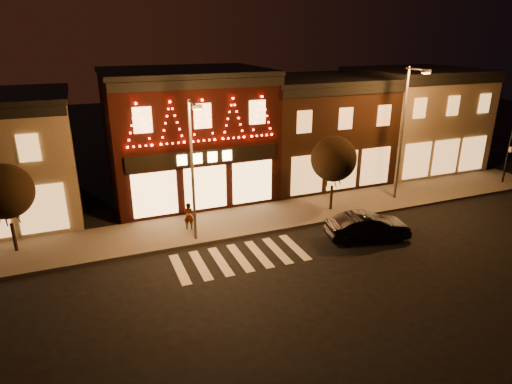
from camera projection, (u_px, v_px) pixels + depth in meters
ground at (273, 301)px, 18.07m from camera, size 120.00×120.00×0.00m
sidewalk_far at (249, 220)px, 25.72m from camera, size 44.00×4.00×0.15m
building_pulp at (187, 134)px, 28.83m from camera, size 10.20×8.34×8.30m
building_right_a at (314, 129)px, 32.32m from camera, size 9.20×8.28×7.50m
building_right_b at (412, 118)px, 35.44m from camera, size 9.20×8.28×7.80m
streetlamp_mid at (193, 162)px, 21.58m from camera, size 0.46×1.66×7.29m
streetlamp_right at (405, 124)px, 27.19m from camera, size 0.56×1.92×8.38m
tree_left at (5, 192)px, 20.90m from camera, size 2.68×2.68×4.48m
tree_right at (334, 159)px, 26.07m from camera, size 2.74×2.74×4.58m
dark_sedan at (367, 227)px, 23.25m from camera, size 4.61×2.36×1.45m
pedestrian at (189, 216)px, 24.07m from camera, size 0.67×0.57×1.56m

